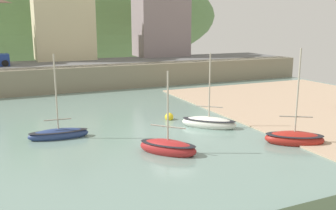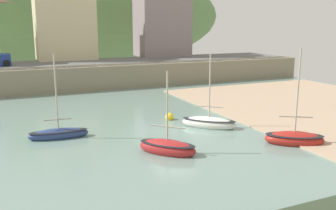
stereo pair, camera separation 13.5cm
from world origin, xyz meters
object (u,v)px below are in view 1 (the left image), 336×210
(sailboat_nearest_shore, at_px, (168,147))
(mooring_buoy, at_px, (169,117))
(motorboat_with_cabin, at_px, (59,134))
(waterfront_building_centre, at_px, (63,12))
(fishing_boat_green, at_px, (209,123))
(waterfront_building_right, at_px, (161,13))
(sailboat_blue_trim, at_px, (294,138))

(sailboat_nearest_shore, height_order, mooring_buoy, sailboat_nearest_shore)
(motorboat_with_cabin, bearing_deg, waterfront_building_centre, 84.29)
(sailboat_nearest_shore, relative_size, fishing_boat_green, 0.90)
(sailboat_nearest_shore, bearing_deg, fishing_boat_green, 84.67)
(waterfront_building_centre, relative_size, fishing_boat_green, 2.16)
(waterfront_building_right, bearing_deg, sailboat_blue_trim, -99.09)
(waterfront_building_right, xyz_separation_m, fishing_boat_green, (-7.49, -25.33, -7.63))
(waterfront_building_centre, height_order, fishing_boat_green, waterfront_building_centre)
(waterfront_building_right, height_order, sailboat_blue_trim, waterfront_building_right)
(waterfront_building_right, height_order, motorboat_with_cabin, waterfront_building_right)
(waterfront_building_right, bearing_deg, motorboat_with_cabin, -125.05)
(waterfront_building_right, distance_m, sailboat_blue_trim, 31.51)
(sailboat_nearest_shore, height_order, sailboat_blue_trim, sailboat_blue_trim)
(sailboat_blue_trim, bearing_deg, mooring_buoy, 150.88)
(waterfront_building_centre, xyz_separation_m, sailboat_blue_trim, (7.55, -30.19, -7.58))
(fishing_boat_green, height_order, mooring_buoy, fishing_boat_green)
(sailboat_blue_trim, height_order, mooring_buoy, sailboat_blue_trim)
(waterfront_building_centre, bearing_deg, fishing_boat_green, -79.06)
(waterfront_building_centre, distance_m, motorboat_with_cabin, 25.33)
(waterfront_building_centre, bearing_deg, waterfront_building_right, 0.00)
(waterfront_building_centre, distance_m, sailboat_nearest_shore, 29.71)
(fishing_boat_green, bearing_deg, sailboat_blue_trim, -18.88)
(waterfront_building_centre, bearing_deg, sailboat_blue_trim, -75.96)
(sailboat_nearest_shore, bearing_deg, waterfront_building_right, 114.63)
(fishing_boat_green, xyz_separation_m, mooring_buoy, (-1.53, 2.82, -0.12))
(waterfront_building_right, bearing_deg, sailboat_nearest_shore, -112.52)
(waterfront_building_centre, height_order, sailboat_blue_trim, waterfront_building_centre)
(sailboat_nearest_shore, distance_m, sailboat_blue_trim, 7.23)
(waterfront_building_centre, bearing_deg, sailboat_nearest_shore, -89.06)
(fishing_boat_green, bearing_deg, motorboat_with_cabin, -147.09)
(sailboat_nearest_shore, height_order, fishing_boat_green, fishing_boat_green)
(waterfront_building_centre, height_order, waterfront_building_right, waterfront_building_right)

